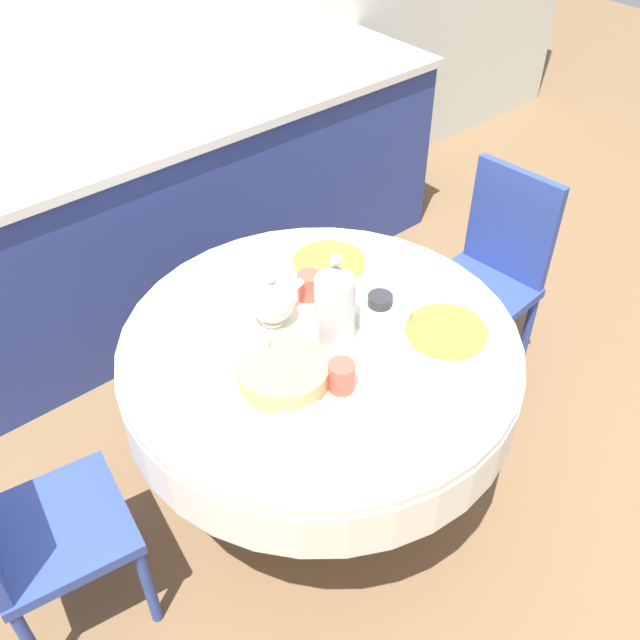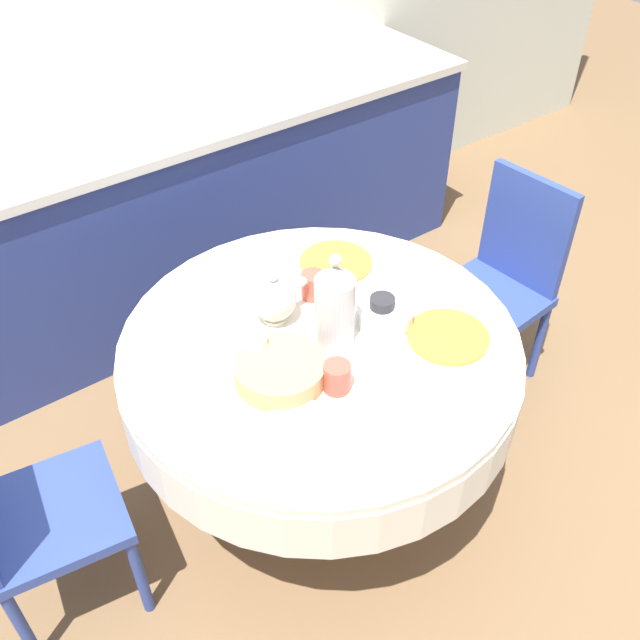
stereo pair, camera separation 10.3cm
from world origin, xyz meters
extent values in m
plane|color=brown|center=(0.00, 0.00, 0.00)|extent=(12.00, 12.00, 0.00)
cube|color=beige|center=(0.00, 1.64, 1.30)|extent=(7.00, 0.05, 2.60)
cube|color=navy|center=(0.00, 1.30, 0.45)|extent=(3.20, 0.60, 0.90)
cube|color=beige|center=(0.00, 1.30, 0.92)|extent=(3.24, 0.64, 0.04)
cylinder|color=brown|center=(0.00, 0.00, 0.02)|extent=(0.44, 0.44, 0.04)
cylinder|color=brown|center=(0.00, 0.00, 0.28)|extent=(0.11, 0.11, 0.49)
cylinder|color=silver|center=(0.00, 0.00, 0.62)|extent=(1.27, 1.27, 0.18)
cylinder|color=silver|center=(0.00, 0.00, 0.72)|extent=(1.26, 1.26, 0.03)
cube|color=#2D428E|center=(0.90, 0.07, 0.41)|extent=(0.43, 0.43, 0.04)
cube|color=#2D428E|center=(1.08, 0.09, 0.67)|extent=(0.07, 0.38, 0.47)
cylinder|color=#2D428E|center=(0.74, -0.12, 0.20)|extent=(0.04, 0.04, 0.39)
cylinder|color=#2D428E|center=(0.71, 0.23, 0.20)|extent=(0.04, 0.04, 0.39)
cylinder|color=#2D428E|center=(1.09, -0.09, 0.20)|extent=(0.04, 0.04, 0.39)
cylinder|color=#2D428E|center=(1.06, 0.26, 0.20)|extent=(0.04, 0.04, 0.39)
cube|color=#2D428E|center=(-0.89, 0.14, 0.41)|extent=(0.46, 0.46, 0.04)
cylinder|color=#2D428E|center=(-0.69, 0.28, 0.20)|extent=(0.04, 0.04, 0.39)
cylinder|color=#2D428E|center=(-0.74, -0.07, 0.20)|extent=(0.04, 0.04, 0.39)
cylinder|color=#2D428E|center=(-1.04, 0.34, 0.20)|extent=(0.04, 0.04, 0.39)
cylinder|color=white|center=(-0.27, -0.29, 0.74)|extent=(0.26, 0.26, 0.01)
cylinder|color=#CC4C3D|center=(-0.09, -0.20, 0.78)|extent=(0.08, 0.08, 0.09)
cylinder|color=orange|center=(0.33, -0.23, 0.74)|extent=(0.26, 0.26, 0.01)
cylinder|color=#28282D|center=(0.21, -0.04, 0.78)|extent=(0.08, 0.08, 0.09)
cylinder|color=white|center=(-0.33, 0.23, 0.74)|extent=(0.26, 0.26, 0.01)
cylinder|color=white|center=(-0.21, 0.04, 0.78)|extent=(0.08, 0.08, 0.09)
cylinder|color=orange|center=(0.28, 0.29, 0.74)|extent=(0.26, 0.26, 0.01)
cylinder|color=#CC4C3D|center=(0.11, 0.19, 0.78)|extent=(0.08, 0.08, 0.09)
cylinder|color=#B2B2B7|center=(0.03, -0.03, 0.85)|extent=(0.12, 0.12, 0.23)
cone|color=#B2B2B7|center=(0.03, -0.03, 1.00)|extent=(0.11, 0.11, 0.05)
sphere|color=#B2B2B7|center=(0.03, -0.03, 1.04)|extent=(0.04, 0.04, 0.04)
cylinder|color=silver|center=(-0.06, 0.16, 0.74)|extent=(0.08, 0.08, 0.01)
sphere|color=silver|center=(-0.06, 0.16, 0.82)|extent=(0.14, 0.14, 0.14)
cylinder|color=silver|center=(0.03, 0.16, 0.83)|extent=(0.08, 0.03, 0.05)
sphere|color=silver|center=(-0.06, 0.16, 0.91)|extent=(0.03, 0.03, 0.03)
cylinder|color=tan|center=(-0.20, -0.07, 0.77)|extent=(0.27, 0.27, 0.07)
cylinder|color=silver|center=(0.22, -0.06, 0.77)|extent=(0.18, 0.18, 0.06)
camera|label=1|loc=(-1.06, -1.26, 2.24)|focal=40.00mm
camera|label=2|loc=(-0.98, -1.32, 2.24)|focal=40.00mm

